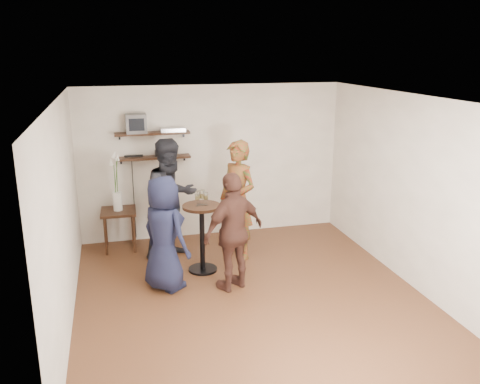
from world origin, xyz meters
The scene contains 18 objects.
room centered at (0.00, 0.00, 1.30)m, with size 4.58×5.08×2.68m.
shelf_upper centered at (-1.00, 2.38, 1.85)m, with size 1.20×0.25×0.04m, color black.
shelf_lower centered at (-1.00, 2.38, 1.45)m, with size 1.20×0.25×0.04m, color black.
crt_monitor centered at (-1.25, 2.38, 2.02)m, with size 0.32×0.30×0.30m, color #59595B.
dvd_deck centered at (-0.67, 2.38, 1.90)m, with size 0.40×0.24×0.06m, color silver.
radio centered at (-0.86, 2.38, 1.52)m, with size 0.22×0.10×0.10m, color black.
power_strip centered at (-1.32, 2.42, 1.48)m, with size 0.30×0.05×0.03m, color black.
side_table centered at (-1.62, 2.15, 0.55)m, with size 0.57×0.57×0.66m.
vase_lilies centered at (-1.62, 2.15, 0.97)m, with size 0.19×0.20×0.99m.
drinks_table centered at (-0.46, 0.98, 0.65)m, with size 0.55×0.55×1.01m.
wine_glass_fl centered at (-0.52, 0.97, 1.15)m, with size 0.07×0.07×0.20m.
wine_glass_fr centered at (-0.40, 0.97, 1.14)m, with size 0.06×0.06×0.19m.
wine_glass_bl centered at (-0.48, 1.06, 1.15)m, with size 0.07×0.07×0.20m.
wine_glass_br centered at (-0.45, 0.99, 1.16)m, with size 0.07×0.07×0.22m.
person_plaid centered at (0.16, 1.36, 0.93)m, with size 0.68×0.44×1.85m, color #A51712.
person_dark centered at (-0.81, 1.63, 0.94)m, with size 0.91×0.71×1.88m, color black.
person_navy centered at (-1.05, 0.55, 0.79)m, with size 0.77×0.50×1.58m, color black.
person_brown centered at (-0.15, 0.32, 0.81)m, with size 0.95×0.40×1.63m, color #42241C.
Camera 1 is at (-1.65, -5.86, 3.18)m, focal length 38.00 mm.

